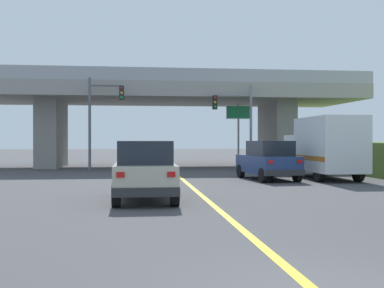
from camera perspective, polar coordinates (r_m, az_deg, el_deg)
The scene contains 9 objects.
ground at distance 37.82m, azimuth -2.97°, elevation -2.68°, with size 160.00×160.00×0.00m, color #424244.
overpass_bridge at distance 37.87m, azimuth -2.97°, elevation 4.80°, with size 29.23×9.59×7.06m.
lane_divider_stripe at distance 20.45m, azimuth 0.14°, elevation -5.28°, with size 0.20×28.60×0.01m, color yellow.
suv_lead at distance 16.40m, azimuth -5.64°, elevation -3.15°, with size 2.05×4.61×2.02m.
suv_crossing at distance 25.09m, azimuth 9.04°, elevation -1.93°, with size 2.51×4.64×2.02m.
box_truck at distance 26.32m, azimuth 15.46°, elevation -0.38°, with size 2.33×6.52×3.24m.
traffic_signal_nearside at distance 33.17m, azimuth 5.54°, elevation 3.25°, with size 2.77×0.36×5.86m.
traffic_signal_farside at distance 32.20m, azimuth -10.83°, elevation 3.77°, with size 2.33×0.36×6.17m.
highway_sign at distance 35.93m, azimuth 5.55°, elevation 2.90°, with size 1.88×0.17×4.80m.
Camera 1 is at (-2.39, -5.90, 2.03)m, focal length 44.91 mm.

